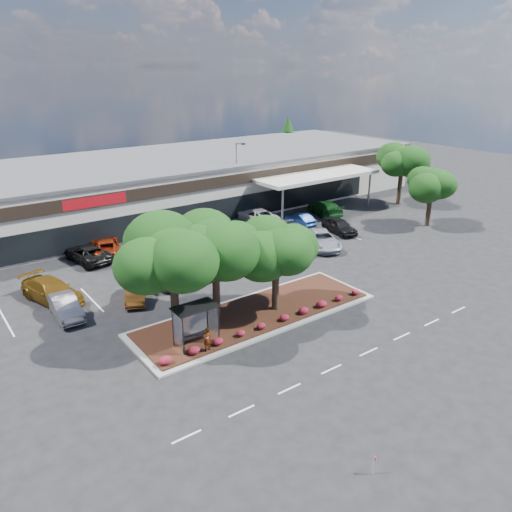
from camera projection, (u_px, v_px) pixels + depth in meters
ground at (315, 330)px, 33.47m from camera, size 160.00×160.00×0.00m
retail_store at (118, 190)px, 57.91m from camera, size 80.40×25.20×6.25m
landscape_island at (256, 314)px, 35.33m from camera, size 18.00×6.00×0.26m
lane_markings at (228, 280)px, 41.23m from camera, size 33.12×20.06×0.01m
shrub_row at (274, 321)px, 33.61m from camera, size 17.00×0.80×0.50m
bus_shelter at (194, 314)px, 30.72m from camera, size 2.75×1.55×2.59m
island_tree_west at (173, 279)px, 30.93m from camera, size 7.20×7.20×7.89m
island_tree_mid at (215, 267)px, 33.50m from camera, size 6.60×6.60×7.32m
island_tree_east at (276, 266)px, 34.73m from camera, size 5.80×5.80×6.50m
tree_east_near at (430, 197)px, 54.23m from camera, size 5.60×5.60×6.51m
tree_east_far at (401, 174)px, 62.82m from camera, size 6.40×6.40×7.62m
conifer_north_east at (288, 143)px, 83.81m from camera, size 3.96×3.96×9.00m
person_waiting at (207, 339)px, 30.29m from camera, size 0.64×0.51×1.54m
light_pole at (237, 185)px, 57.67m from camera, size 1.43×0.68×8.56m
survey_stake at (374, 463)px, 21.44m from camera, size 0.07×0.14×0.94m
car_0 at (52, 291)px, 37.30m from camera, size 3.92×6.23×1.68m
car_1 at (65, 307)px, 35.02m from camera, size 1.76×4.68×1.53m
car_2 at (135, 291)px, 37.55m from camera, size 3.02×4.40×1.37m
car_3 at (173, 271)px, 40.98m from camera, size 4.98×6.72×1.70m
car_4 at (244, 247)px, 46.63m from camera, size 3.58×4.99×1.58m
car_6 at (298, 232)px, 50.93m from camera, size 2.66×5.08×1.41m
car_7 at (321, 240)px, 48.44m from camera, size 4.81×6.40×1.62m
car_8 at (339, 226)px, 52.61m from camera, size 2.56×4.89×1.59m
car_10 at (88, 253)px, 44.97m from camera, size 3.27×5.82×1.54m
car_11 at (106, 246)px, 46.63m from camera, size 4.06×6.24×1.60m
car_12 at (187, 235)px, 49.63m from camera, size 3.86×5.44×1.72m
car_13 at (212, 238)px, 49.19m from camera, size 2.52×5.03×1.40m
car_14 at (246, 231)px, 51.02m from camera, size 3.52×5.24×1.66m
car_15 at (256, 216)px, 56.10m from camera, size 2.82×6.02×1.67m
car_16 at (300, 219)px, 55.35m from camera, size 1.77×4.16×1.33m
car_17 at (325, 208)px, 59.11m from camera, size 4.00×6.33×1.71m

